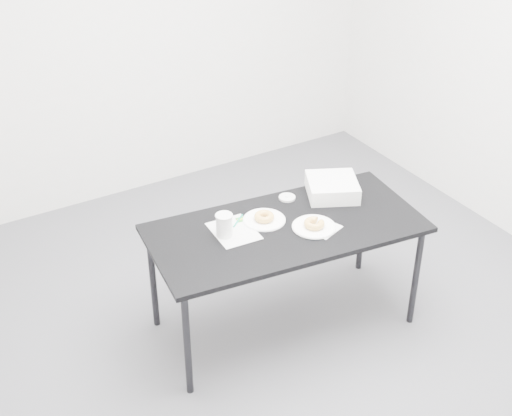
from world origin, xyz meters
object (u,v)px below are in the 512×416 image
table (286,234)px  coffee_cup (224,225)px  plate_far (264,220)px  bakery_box (332,187)px  donut_near (314,223)px  scorecard (234,231)px  donut_far (264,217)px  pen (238,221)px  plate_near (314,227)px

table → coffee_cup: size_ratio=11.94×
plate_far → bakery_box: 0.51m
donut_near → plate_far: (-0.20, 0.21, -0.03)m
table → scorecard: bearing=165.7°
plate_far → donut_far: donut_far is taller
scorecard → pen: pen is taller
plate_far → plate_near: bearing=-46.1°
bakery_box → table: bearing=-133.9°
donut_near → coffee_cup: (-0.47, 0.19, 0.04)m
plate_far → bakery_box: bearing=4.7°
table → plate_far: (-0.07, 0.11, 0.06)m
scorecard → plate_near: 0.45m
plate_near → plate_far: 0.29m
table → donut_far: donut_far is taller
table → scorecard: scorecard is taller
coffee_cup → bakery_box: bearing=4.6°
plate_far → table: bearing=-57.1°
scorecard → coffee_cup: coffee_cup is taller
scorecard → pen: bearing=49.9°
scorecard → coffee_cup: size_ratio=2.13×
scorecard → plate_far: plate_far is taller
scorecard → donut_far: 0.20m
scorecard → plate_far: 0.20m
plate_far → donut_far: size_ratio=2.13×
table → plate_far: 0.15m
plate_near → coffee_cup: coffee_cup is taller
table → donut_far: size_ratio=14.12×
scorecard → donut_far: bearing=5.8°
pen → plate_near: pen is taller
plate_near → pen: bearing=140.9°
table → coffee_cup: (-0.34, 0.09, 0.12)m
table → plate_far: size_ratio=6.63×
table → coffee_cup: coffee_cup is taller
donut_far → bakery_box: bakery_box is taller
bakery_box → pen: bearing=-156.0°
bakery_box → donut_far: bearing=-149.3°
plate_near → donut_far: (-0.20, 0.21, 0.02)m
table → bakery_box: bearing=26.7°
coffee_cup → donut_near: bearing=-21.8°
plate_near → donut_near: size_ratio=2.13×
table → plate_far: bearing=129.5°
table → donut_near: donut_near is taller
table → plate_near: size_ratio=6.51×
table → scorecard: size_ratio=5.61×
table → plate_near: plate_near is taller
pen → coffee_cup: 0.17m
plate_far → donut_far: 0.02m
plate_near → plate_far: size_ratio=1.02×
donut_near → donut_far: (-0.20, 0.21, -0.00)m
pen → plate_near: 0.43m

